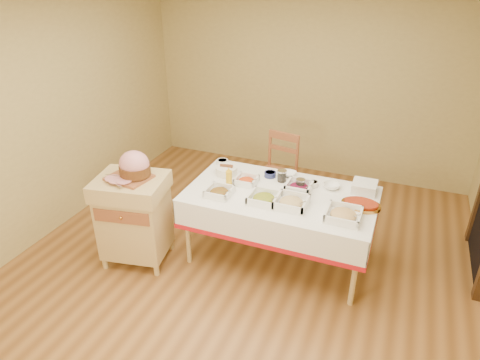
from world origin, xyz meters
name	(u,v)px	position (x,y,z in m)	size (l,w,h in m)	color
room_shell	(241,149)	(0.00, 0.00, 1.30)	(5.00, 5.00, 5.00)	brown
dining_table	(280,208)	(0.30, 0.30, 0.60)	(1.82, 1.02, 0.76)	tan
butcher_cart	(134,215)	(-1.03, -0.26, 0.53)	(0.75, 0.66, 0.93)	tan
dining_chair	(277,172)	(-0.02, 1.24, 0.50)	(0.50, 0.48, 0.96)	#965431
ham_on_board	(134,167)	(-0.99, -0.23, 1.05)	(0.41, 0.39, 0.27)	#965431
serving_dish_a	(219,192)	(-0.24, 0.05, 0.79)	(0.25, 0.24, 0.11)	white
serving_dish_b	(264,198)	(0.20, 0.09, 0.80)	(0.27, 0.27, 0.11)	white
serving_dish_c	(291,202)	(0.46, 0.11, 0.80)	(0.29, 0.29, 0.12)	white
serving_dish_d	(344,215)	(0.94, 0.08, 0.80)	(0.30, 0.30, 0.11)	white
serving_dish_e	(246,180)	(-0.09, 0.37, 0.79)	(0.22, 0.21, 0.10)	white
serving_dish_f	(299,187)	(0.45, 0.43, 0.80)	(0.26, 0.25, 0.12)	white
small_bowl_left	(222,162)	(-0.49, 0.68, 0.79)	(0.13, 0.13, 0.06)	white
small_bowl_mid	(270,174)	(0.09, 0.61, 0.79)	(0.12, 0.12, 0.05)	navy
small_bowl_right	(313,183)	(0.56, 0.57, 0.79)	(0.11, 0.11, 0.05)	white
bowl_white_imported	(288,174)	(0.26, 0.70, 0.78)	(0.16, 0.16, 0.04)	white
bowl_small_imported	(332,186)	(0.74, 0.59, 0.79)	(0.17, 0.17, 0.05)	white
preserve_jar_left	(282,176)	(0.23, 0.55, 0.82)	(0.10, 0.10, 0.12)	silver
preserve_jar_right	(300,185)	(0.45, 0.44, 0.81)	(0.09, 0.09, 0.12)	silver
mustard_bottle	(229,177)	(-0.23, 0.27, 0.85)	(0.06, 0.06, 0.20)	gold
bread_basket	(227,170)	(-0.36, 0.49, 0.80)	(0.23, 0.23, 0.10)	white
plate_stack	(364,187)	(1.04, 0.65, 0.81)	(0.23, 0.23, 0.10)	white
brass_platter	(361,205)	(1.06, 0.33, 0.78)	(0.36, 0.26, 0.05)	#BB8134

